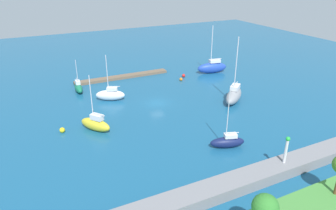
{
  "coord_description": "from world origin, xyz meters",
  "views": [
    {
      "loc": [
        22.54,
        50.98,
        24.25
      ],
      "look_at": [
        0.0,
        4.87,
        1.5
      ],
      "focal_mm": 33.22,
      "sensor_mm": 36.0,
      "label": 1
    }
  ],
  "objects_px": {
    "harbor_beacon": "(286,148)",
    "sailboat_yellow_by_breakwater": "(96,124)",
    "mooring_buoy_yellow": "(62,130)",
    "mooring_buoy_red": "(184,76)",
    "pier_dock": "(122,77)",
    "sailboat_blue_lone_south": "(212,67)",
    "park_tree_midwest": "(265,207)",
    "mooring_buoy_orange": "(181,79)",
    "sailboat_green_along_channel": "(79,88)",
    "sailboat_gray_west_end": "(234,95)",
    "sailboat_white_east_end": "(110,95)",
    "sailboat_navy_center_basin": "(227,142)"
  },
  "relations": [
    {
      "from": "park_tree_midwest",
      "to": "mooring_buoy_orange",
      "type": "bearing_deg",
      "value": -109.26
    },
    {
      "from": "park_tree_midwest",
      "to": "harbor_beacon",
      "type": "bearing_deg",
      "value": -143.73
    },
    {
      "from": "sailboat_navy_center_basin",
      "to": "mooring_buoy_orange",
      "type": "bearing_deg",
      "value": -86.34
    },
    {
      "from": "sailboat_green_along_channel",
      "to": "mooring_buoy_red",
      "type": "height_order",
      "value": "sailboat_green_along_channel"
    },
    {
      "from": "mooring_buoy_red",
      "to": "sailboat_gray_west_end",
      "type": "bearing_deg",
      "value": 95.26
    },
    {
      "from": "park_tree_midwest",
      "to": "sailboat_yellow_by_breakwater",
      "type": "bearing_deg",
      "value": -74.57
    },
    {
      "from": "sailboat_yellow_by_breakwater",
      "to": "mooring_buoy_orange",
      "type": "relative_size",
      "value": 12.71
    },
    {
      "from": "park_tree_midwest",
      "to": "mooring_buoy_red",
      "type": "xyz_separation_m",
      "value": [
        -17.45,
        -46.84,
        -4.3
      ]
    },
    {
      "from": "park_tree_midwest",
      "to": "sailboat_green_along_channel",
      "type": "distance_m",
      "value": 48.89
    },
    {
      "from": "sailboat_gray_west_end",
      "to": "sailboat_navy_center_basin",
      "type": "height_order",
      "value": "sailboat_gray_west_end"
    },
    {
      "from": "mooring_buoy_yellow",
      "to": "mooring_buoy_red",
      "type": "relative_size",
      "value": 1.06
    },
    {
      "from": "sailboat_blue_lone_south",
      "to": "mooring_buoy_orange",
      "type": "distance_m",
      "value": 10.08
    },
    {
      "from": "sailboat_gray_west_end",
      "to": "mooring_buoy_red",
      "type": "distance_m",
      "value": 17.6
    },
    {
      "from": "mooring_buoy_yellow",
      "to": "sailboat_green_along_channel",
      "type": "bearing_deg",
      "value": -109.53
    },
    {
      "from": "sailboat_green_along_channel",
      "to": "mooring_buoy_orange",
      "type": "distance_m",
      "value": 23.15
    },
    {
      "from": "sailboat_green_along_channel",
      "to": "mooring_buoy_orange",
      "type": "relative_size",
      "value": 9.61
    },
    {
      "from": "sailboat_white_east_end",
      "to": "park_tree_midwest",
      "type": "bearing_deg",
      "value": 119.53
    },
    {
      "from": "sailboat_gray_west_end",
      "to": "sailboat_yellow_by_breakwater",
      "type": "relative_size",
      "value": 1.38
    },
    {
      "from": "pier_dock",
      "to": "sailboat_gray_west_end",
      "type": "bearing_deg",
      "value": 122.79
    },
    {
      "from": "sailboat_gray_west_end",
      "to": "park_tree_midwest",
      "type": "bearing_deg",
      "value": 17.64
    },
    {
      "from": "pier_dock",
      "to": "park_tree_midwest",
      "type": "bearing_deg",
      "value": 85.7
    },
    {
      "from": "harbor_beacon",
      "to": "sailboat_green_along_channel",
      "type": "distance_m",
      "value": 44.24
    },
    {
      "from": "park_tree_midwest",
      "to": "mooring_buoy_red",
      "type": "height_order",
      "value": "park_tree_midwest"
    },
    {
      "from": "sailboat_blue_lone_south",
      "to": "mooring_buoy_yellow",
      "type": "bearing_deg",
      "value": 32.27
    },
    {
      "from": "sailboat_white_east_end",
      "to": "sailboat_yellow_by_breakwater",
      "type": "xyz_separation_m",
      "value": [
        5.76,
        11.16,
        -0.0
      ]
    },
    {
      "from": "sailboat_yellow_by_breakwater",
      "to": "sailboat_gray_west_end",
      "type": "bearing_deg",
      "value": -126.2
    },
    {
      "from": "sailboat_gray_west_end",
      "to": "sailboat_white_east_end",
      "type": "bearing_deg",
      "value": -67.45
    },
    {
      "from": "sailboat_white_east_end",
      "to": "mooring_buoy_red",
      "type": "distance_m",
      "value": 20.78
    },
    {
      "from": "harbor_beacon",
      "to": "mooring_buoy_yellow",
      "type": "bearing_deg",
      "value": -44.37
    },
    {
      "from": "sailboat_gray_west_end",
      "to": "mooring_buoy_orange",
      "type": "bearing_deg",
      "value": -117.04
    },
    {
      "from": "harbor_beacon",
      "to": "mooring_buoy_red",
      "type": "height_order",
      "value": "harbor_beacon"
    },
    {
      "from": "sailboat_gray_west_end",
      "to": "pier_dock",
      "type": "bearing_deg",
      "value": -96.57
    },
    {
      "from": "pier_dock",
      "to": "sailboat_white_east_end",
      "type": "bearing_deg",
      "value": 61.91
    },
    {
      "from": "mooring_buoy_orange",
      "to": "sailboat_white_east_end",
      "type": "bearing_deg",
      "value": 12.61
    },
    {
      "from": "pier_dock",
      "to": "mooring_buoy_yellow",
      "type": "height_order",
      "value": "mooring_buoy_yellow"
    },
    {
      "from": "sailboat_gray_west_end",
      "to": "sailboat_green_along_channel",
      "type": "xyz_separation_m",
      "value": [
        26.28,
        -18.86,
        -0.45
      ]
    },
    {
      "from": "sailboat_white_east_end",
      "to": "mooring_buoy_yellow",
      "type": "height_order",
      "value": "sailboat_white_east_end"
    },
    {
      "from": "pier_dock",
      "to": "harbor_beacon",
      "type": "bearing_deg",
      "value": 98.5
    },
    {
      "from": "park_tree_midwest",
      "to": "mooring_buoy_yellow",
      "type": "bearing_deg",
      "value": -67.04
    },
    {
      "from": "pier_dock",
      "to": "park_tree_midwest",
      "type": "distance_m",
      "value": 53.1
    },
    {
      "from": "mooring_buoy_yellow",
      "to": "sailboat_blue_lone_south",
      "type": "bearing_deg",
      "value": -158.17
    },
    {
      "from": "sailboat_navy_center_basin",
      "to": "mooring_buoy_yellow",
      "type": "xyz_separation_m",
      "value": [
        21.15,
        -15.23,
        -0.49
      ]
    },
    {
      "from": "sailboat_gray_west_end",
      "to": "mooring_buoy_orange",
      "type": "distance_m",
      "value": 15.91
    },
    {
      "from": "park_tree_midwest",
      "to": "sailboat_navy_center_basin",
      "type": "height_order",
      "value": "sailboat_navy_center_basin"
    },
    {
      "from": "sailboat_blue_lone_south",
      "to": "sailboat_gray_west_end",
      "type": "distance_m",
      "value": 18.58
    },
    {
      "from": "pier_dock",
      "to": "sailboat_blue_lone_south",
      "type": "relative_size",
      "value": 1.93
    },
    {
      "from": "sailboat_gray_west_end",
      "to": "mooring_buoy_yellow",
      "type": "distance_m",
      "value": 32.37
    },
    {
      "from": "mooring_buoy_orange",
      "to": "sailboat_green_along_channel",
      "type": "bearing_deg",
      "value": -8.33
    },
    {
      "from": "mooring_buoy_orange",
      "to": "pier_dock",
      "type": "bearing_deg",
      "value": -34.07
    },
    {
      "from": "harbor_beacon",
      "to": "sailboat_yellow_by_breakwater",
      "type": "relative_size",
      "value": 0.4
    }
  ]
}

